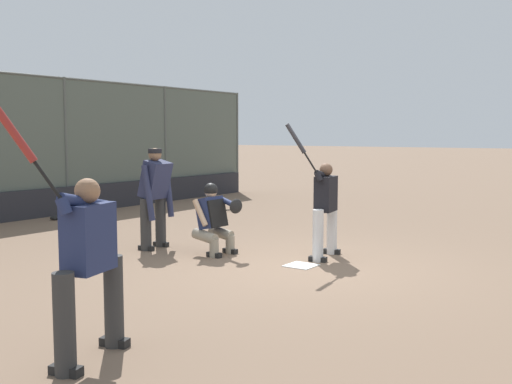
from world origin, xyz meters
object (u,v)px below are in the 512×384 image
(batter_at_plate, at_px, (325,206))
(fielding_glove_on_dirt, at_px, (55,218))
(umpire_home, at_px, (155,195))
(batter_on_deck, at_px, (88,262))
(spare_bat_near_backstop, at_px, (214,211))
(catcher_behind_plate, at_px, (215,218))

(batter_at_plate, height_order, fielding_glove_on_dirt, batter_at_plate)
(umpire_home, relative_size, batter_on_deck, 0.79)
(batter_on_deck, bearing_deg, umpire_home, -157.06)
(batter_on_deck, xyz_separation_m, spare_bat_near_backstop, (-8.43, -5.55, -0.85))
(batter_at_plate, height_order, umpire_home, batter_at_plate)
(fielding_glove_on_dirt, bearing_deg, batter_at_plate, 89.08)
(fielding_glove_on_dirt, bearing_deg, batter_on_deck, 55.87)
(umpire_home, height_order, spare_bat_near_backstop, umpire_home)
(batter_on_deck, height_order, spare_bat_near_backstop, batter_on_deck)
(umpire_home, relative_size, fielding_glove_on_dirt, 6.26)
(batter_on_deck, bearing_deg, fielding_glove_on_dirt, -139.91)
(spare_bat_near_backstop, bearing_deg, batter_on_deck, 67.39)
(batter_at_plate, relative_size, catcher_behind_plate, 1.82)
(fielding_glove_on_dirt, bearing_deg, umpire_home, 75.48)
(catcher_behind_plate, height_order, batter_on_deck, batter_on_deck)
(batter_at_plate, relative_size, batter_on_deck, 0.98)
(catcher_behind_plate, xyz_separation_m, batter_on_deck, (4.26, 2.09, 0.27))
(batter_at_plate, relative_size, spare_bat_near_backstop, 2.79)
(fielding_glove_on_dirt, bearing_deg, catcher_behind_plate, 80.62)
(batter_at_plate, xyz_separation_m, catcher_behind_plate, (0.80, -1.62, -0.22))
(batter_at_plate, relative_size, umpire_home, 1.23)
(batter_at_plate, bearing_deg, fielding_glove_on_dirt, -100.95)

